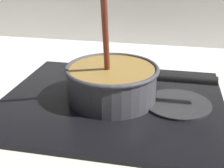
{
  "coord_description": "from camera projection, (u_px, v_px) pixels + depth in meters",
  "views": [
    {
      "loc": [
        0.13,
        -0.45,
        0.36
      ],
      "look_at": [
        -0.01,
        0.22,
        0.05
      ],
      "focal_mm": 48.07,
      "sensor_mm": 36.0,
      "label": 1
    }
  ],
  "objects": [
    {
      "name": "ground",
      "position": [
        95.0,
        164.0,
        0.58
      ],
      "size": [
        2.4,
        1.6,
        0.04
      ],
      "primitive_type": "cube",
      "color": "beige"
    },
    {
      "name": "hob_plate",
      "position": [
        112.0,
        101.0,
        0.77
      ],
      "size": [
        0.56,
        0.48,
        0.01
      ],
      "primitive_type": "cube",
      "color": "black",
      "rests_on": "ground"
    },
    {
      "name": "burner_ring",
      "position": [
        112.0,
        97.0,
        0.77
      ],
      "size": [
        0.18,
        0.18,
        0.01
      ],
      "primitive_type": "torus",
      "color": "#592D0C",
      "rests_on": "hob_plate"
    },
    {
      "name": "spare_burner",
      "position": [
        178.0,
        104.0,
        0.74
      ],
      "size": [
        0.16,
        0.16,
        0.01
      ],
      "primitive_type": "cylinder",
      "color": "#262628",
      "rests_on": "hob_plate"
    },
    {
      "name": "cooking_pan",
      "position": [
        112.0,
        82.0,
        0.75
      ],
      "size": [
        0.37,
        0.24,
        0.34
      ],
      "color": "#38383D",
      "rests_on": "hob_plate"
    }
  ]
}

